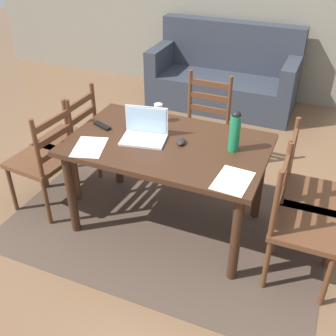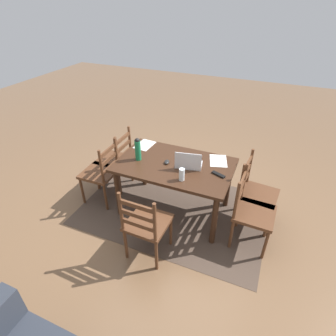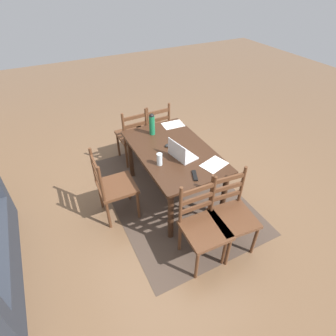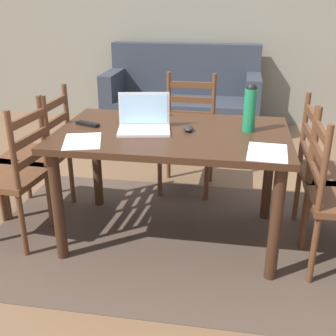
# 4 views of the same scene
# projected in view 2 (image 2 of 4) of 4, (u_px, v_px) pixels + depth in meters

# --- Properties ---
(ground_plane) EXTENTS (14.00, 14.00, 0.00)m
(ground_plane) POSITION_uv_depth(u_px,v_px,m) (174.00, 209.00, 3.79)
(ground_plane) COLOR brown
(area_rug) EXTENTS (2.48, 1.67, 0.01)m
(area_rug) POSITION_uv_depth(u_px,v_px,m) (174.00, 209.00, 3.79)
(area_rug) COLOR #47382D
(area_rug) RESTS_ON ground
(dining_table) EXTENTS (1.44, 0.89, 0.75)m
(dining_table) POSITION_uv_depth(u_px,v_px,m) (175.00, 170.00, 3.43)
(dining_table) COLOR #382114
(dining_table) RESTS_ON ground
(chair_left_near) EXTENTS (0.48, 0.48, 0.95)m
(chair_left_near) POSITION_uv_depth(u_px,v_px,m) (255.00, 193.00, 3.35)
(chair_left_near) COLOR #56331E
(chair_left_near) RESTS_ON ground
(chair_far_head) EXTENTS (0.45, 0.45, 0.95)m
(chair_far_head) POSITION_uv_depth(u_px,v_px,m) (146.00, 224.00, 2.90)
(chair_far_head) COLOR #56331E
(chair_far_head) RESTS_ON ground
(chair_right_far) EXTENTS (0.45, 0.45, 0.95)m
(chair_right_far) POSITION_uv_depth(u_px,v_px,m) (102.00, 173.00, 3.72)
(chair_right_far) COLOR #56331E
(chair_right_far) RESTS_ON ground
(chair_right_near) EXTENTS (0.44, 0.44, 0.95)m
(chair_right_near) POSITION_uv_depth(u_px,v_px,m) (115.00, 160.00, 4.00)
(chair_right_near) COLOR #56331E
(chair_right_near) RESTS_ON ground
(chair_left_far) EXTENTS (0.45, 0.45, 0.95)m
(chair_left_far) POSITION_uv_depth(u_px,v_px,m) (251.00, 212.00, 3.07)
(chair_left_far) COLOR #56331E
(chair_left_far) RESTS_ON ground
(laptop) EXTENTS (0.36, 0.28, 0.23)m
(laptop) POSITION_uv_depth(u_px,v_px,m) (188.00, 163.00, 3.28)
(laptop) COLOR silver
(laptop) RESTS_ON dining_table
(water_bottle) EXTENTS (0.08, 0.08, 0.30)m
(water_bottle) POSITION_uv_depth(u_px,v_px,m) (138.00, 149.00, 3.37)
(water_bottle) COLOR #197247
(water_bottle) RESTS_ON dining_table
(drinking_glass) EXTENTS (0.07, 0.07, 0.15)m
(drinking_glass) POSITION_uv_depth(u_px,v_px,m) (182.00, 174.00, 3.05)
(drinking_glass) COLOR silver
(drinking_glass) RESTS_ON dining_table
(computer_mouse) EXTENTS (0.08, 0.11, 0.03)m
(computer_mouse) POSITION_uv_depth(u_px,v_px,m) (167.00, 162.00, 3.38)
(computer_mouse) COLOR black
(computer_mouse) RESTS_ON dining_table
(tv_remote) EXTENTS (0.17, 0.10, 0.02)m
(tv_remote) POSITION_uv_depth(u_px,v_px,m) (218.00, 175.00, 3.16)
(tv_remote) COLOR black
(tv_remote) RESTS_ON dining_table
(paper_stack_left) EXTENTS (0.29, 0.34, 0.00)m
(paper_stack_left) POSITION_uv_depth(u_px,v_px,m) (218.00, 161.00, 3.43)
(paper_stack_left) COLOR white
(paper_stack_left) RESTS_ON dining_table
(paper_stack_right) EXTENTS (0.23, 0.31, 0.00)m
(paper_stack_right) POSITION_uv_depth(u_px,v_px,m) (145.00, 145.00, 3.78)
(paper_stack_right) COLOR white
(paper_stack_right) RESTS_ON dining_table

